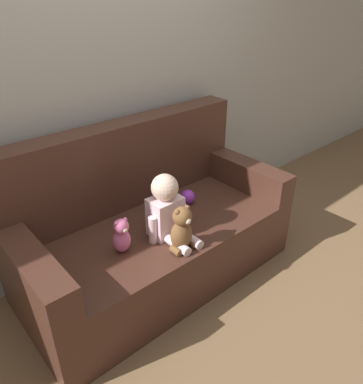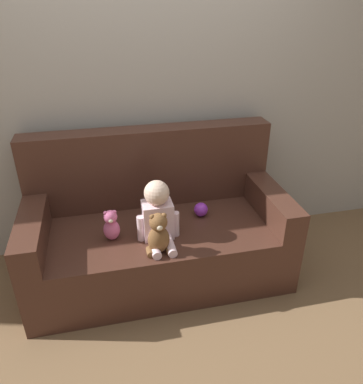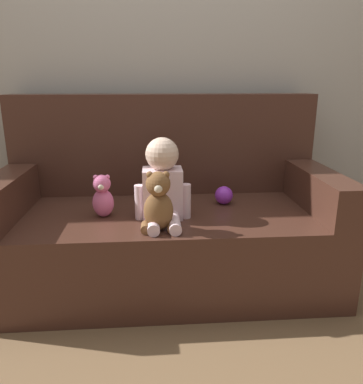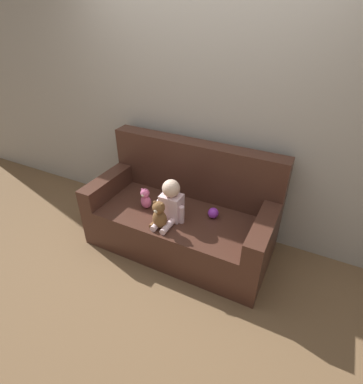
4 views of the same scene
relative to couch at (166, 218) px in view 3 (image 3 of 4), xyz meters
name	(u,v)px [view 3 (image 3 of 4)]	position (x,y,z in m)	size (l,w,h in m)	color
ground_plane	(167,279)	(0.00, -0.07, -0.34)	(12.00, 12.00, 0.00)	brown
wall_back	(162,42)	(0.00, 0.44, 0.96)	(8.00, 0.05, 2.60)	#ADA89E
couch	(166,218)	(0.00, 0.00, 0.00)	(1.77, 0.85, 1.01)	#47281E
person_baby	(163,184)	(-0.02, -0.22, 0.26)	(0.28, 0.34, 0.40)	silver
teddy_bear_brown	(158,203)	(-0.05, -0.38, 0.22)	(0.16, 0.13, 0.28)	brown
plush_toy_side	(103,196)	(-0.32, -0.18, 0.19)	(0.11, 0.10, 0.22)	#DB6699
toy_ball	(224,195)	(0.32, -0.02, 0.14)	(0.10, 0.10, 0.10)	purple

